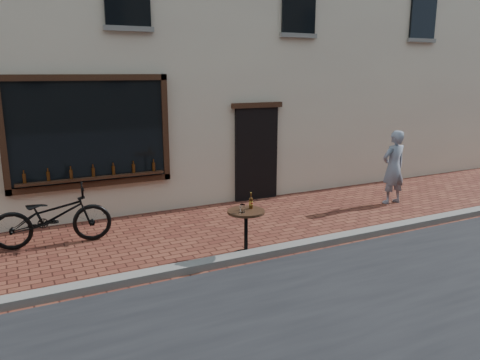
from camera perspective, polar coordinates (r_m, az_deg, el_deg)
name	(u,v)px	position (r m, az deg, el deg)	size (l,w,h in m)	color
ground	(255,263)	(7.67, 1.82, -10.12)	(90.00, 90.00, 0.00)	#54241B
kerb	(249,256)	(7.81, 1.12, -9.20)	(90.00, 0.25, 0.12)	slate
cargo_bicycle	(50,216)	(8.92, -22.19, -4.07)	(2.42, 0.88, 1.13)	black
bistro_table	(246,224)	(7.77, 0.75, -5.33)	(0.62, 0.62, 1.06)	black
pedestrian	(393,167)	(11.41, 18.21, 1.49)	(0.63, 0.41, 1.72)	gray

